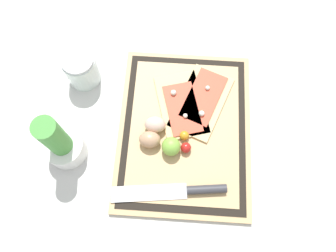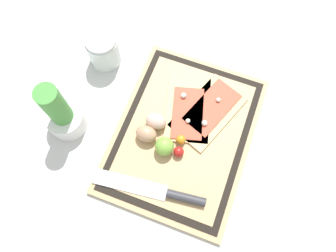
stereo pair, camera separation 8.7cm
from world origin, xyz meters
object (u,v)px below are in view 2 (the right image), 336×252
at_px(egg_brown, 146,134).
at_px(cherry_tomato_red, 179,152).
at_px(pizza_slice_near, 209,111).
at_px(herb_pot, 62,115).
at_px(knife, 168,193).
at_px(cherry_tomato_yellow, 182,140).
at_px(pizza_slice_far, 188,110).
at_px(lime, 164,146).
at_px(sauce_jar, 104,51).
at_px(egg_pink, 156,121).

height_order(egg_brown, cherry_tomato_red, egg_brown).
height_order(pizza_slice_near, herb_pot, herb_pot).
relative_size(knife, cherry_tomato_yellow, 11.68).
xyz_separation_m(pizza_slice_far, knife, (-0.23, -0.03, 0.00)).
relative_size(pizza_slice_near, herb_pot, 1.21).
height_order(knife, herb_pot, herb_pot).
distance_m(knife, cherry_tomato_red, 0.11).
distance_m(egg_brown, cherry_tomato_yellow, 0.09).
bearing_deg(lime, egg_brown, 74.39).
relative_size(lime, cherry_tomato_red, 1.78).
height_order(cherry_tomato_yellow, sauce_jar, sauce_jar).
distance_m(egg_pink, sauce_jar, 0.26).
bearing_deg(pizza_slice_near, lime, 151.71).
bearing_deg(lime, cherry_tomato_red, -86.64).
height_order(pizza_slice_near, pizza_slice_far, same).
bearing_deg(egg_brown, knife, -139.28).
relative_size(pizza_slice_far, sauce_jar, 2.18).
bearing_deg(cherry_tomato_yellow, cherry_tomato_red, -173.74).
height_order(pizza_slice_far, cherry_tomato_yellow, cherry_tomato_yellow).
height_order(egg_brown, lime, lime).
xyz_separation_m(pizza_slice_near, pizza_slice_far, (-0.02, 0.06, 0.00)).
bearing_deg(cherry_tomato_red, egg_pink, 56.40).
bearing_deg(lime, cherry_tomato_yellow, -44.29).
bearing_deg(cherry_tomato_red, sauce_jar, 56.14).
height_order(knife, cherry_tomato_red, cherry_tomato_red).
height_order(egg_pink, cherry_tomato_yellow, egg_pink).
height_order(pizza_slice_far, cherry_tomato_red, cherry_tomato_red).
bearing_deg(egg_brown, herb_pot, 99.50).
distance_m(lime, cherry_tomato_yellow, 0.05).
relative_size(egg_pink, lime, 1.14).
bearing_deg(sauce_jar, pizza_slice_near, -100.23).
relative_size(pizza_slice_near, cherry_tomato_red, 8.52).
bearing_deg(herb_pot, cherry_tomato_yellow, -79.70).
bearing_deg(herb_pot, pizza_slice_far, -63.59).
relative_size(egg_pink, sauce_jar, 0.56).
distance_m(cherry_tomato_yellow, herb_pot, 0.32).
distance_m(pizza_slice_near, pizza_slice_far, 0.06).
relative_size(herb_pot, sauce_jar, 1.95).
bearing_deg(cherry_tomato_yellow, egg_brown, 102.16).
bearing_deg(herb_pot, cherry_tomato_red, -85.85).
bearing_deg(knife, cherry_tomato_red, 5.52).
height_order(lime, cherry_tomato_yellow, lime).
distance_m(egg_brown, sauce_jar, 0.28).
xyz_separation_m(knife, cherry_tomato_red, (0.11, 0.01, 0.01)).
xyz_separation_m(lime, sauce_jar, (0.21, 0.26, 0.00)).
distance_m(knife, cherry_tomato_yellow, 0.14).
bearing_deg(pizza_slice_near, cherry_tomato_red, 164.68).
relative_size(egg_brown, cherry_tomato_yellow, 2.24).
xyz_separation_m(pizza_slice_near, egg_pink, (-0.09, 0.12, 0.02)).
bearing_deg(lime, pizza_slice_far, -9.36).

